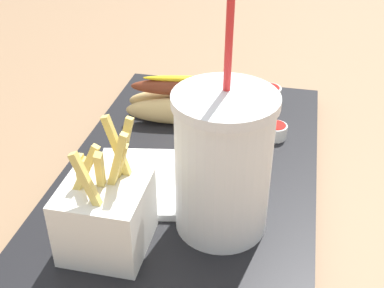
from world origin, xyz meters
TOP-DOWN VIEW (x-y plane):
  - ground_plane at (0.00, 0.00)m, footprint 2.40×2.40m
  - food_tray at (0.00, 0.00)m, footprint 0.49×0.31m
  - soda_cup at (-0.10, -0.05)m, footprint 0.10×0.10m
  - fries_basket at (-0.16, 0.05)m, footprint 0.08×0.08m
  - hot_dog_1 at (0.11, 0.04)m, footprint 0.08×0.17m
  - ketchup_cup_1 at (0.20, -0.08)m, footprint 0.04×0.04m
  - ketchup_cup_2 at (0.09, -0.10)m, footprint 0.03×0.03m
  - napkin_stack at (-0.05, 0.05)m, footprint 0.15×0.13m

SIDE VIEW (x-z plane):
  - ground_plane at x=0.00m, z-range -0.02..0.00m
  - food_tray at x=0.00m, z-range 0.00..0.02m
  - napkin_stack at x=-0.05m, z-range 0.02..0.03m
  - ketchup_cup_2 at x=0.09m, z-range 0.02..0.04m
  - ketchup_cup_1 at x=0.20m, z-range 0.02..0.04m
  - hot_dog_1 at x=0.11m, z-range 0.01..0.08m
  - fries_basket at x=-0.16m, z-range -0.01..0.13m
  - soda_cup at x=-0.10m, z-range -0.03..0.22m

